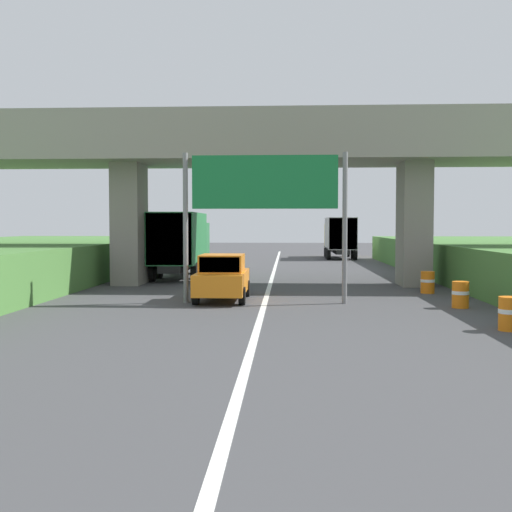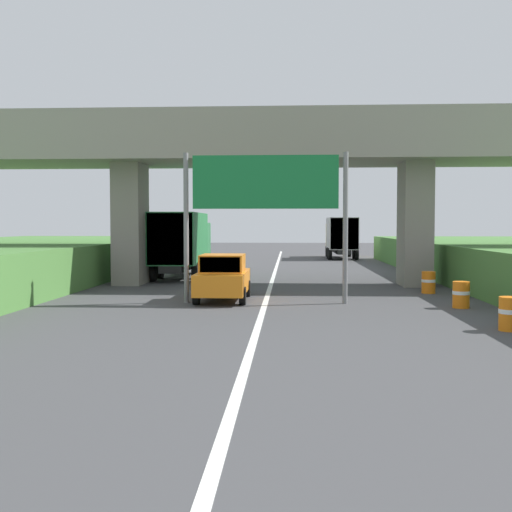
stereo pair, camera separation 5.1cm
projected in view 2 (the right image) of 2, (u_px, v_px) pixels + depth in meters
The scene contains 9 objects.
lane_centre_stripe at pixel (266, 299), 23.45m from camera, with size 0.20×86.61×0.01m, color white.
overpass_bridge at pixel (271, 157), 28.97m from camera, with size 40.00×4.80×7.89m.
overhead_highway_sign at pixel (265, 192), 22.16m from camera, with size 5.88×0.18×5.39m.
truck_green at pixel (182, 242), 33.08m from camera, with size 2.44×7.30×3.44m.
truck_yellow at pixel (341, 236), 52.55m from camera, with size 2.44×7.30×3.44m.
car_orange at pixel (223, 278), 23.08m from camera, with size 1.86×4.10×1.72m.
construction_barrel_2 at pixel (510, 314), 16.46m from camera, with size 0.57×0.57×0.90m.
construction_barrel_3 at pixel (461, 294), 21.00m from camera, with size 0.57×0.57×0.90m.
construction_barrel_4 at pixel (429, 282), 25.55m from camera, with size 0.57×0.57×0.90m.
Camera 2 is at (0.86, -0.02, 2.79)m, focal length 43.68 mm.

